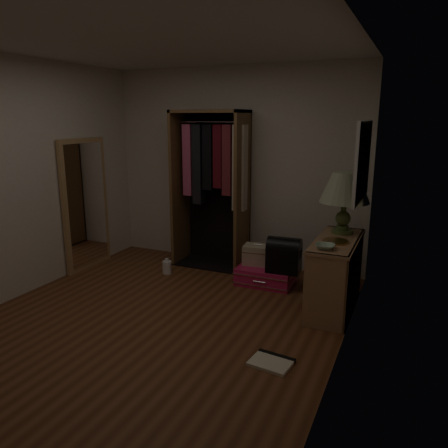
# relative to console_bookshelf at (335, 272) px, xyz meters

# --- Properties ---
(ground) EXTENTS (4.00, 4.00, 0.00)m
(ground) POSITION_rel_console_bookshelf_xyz_m (-1.54, -1.03, -0.40)
(ground) COLOR #5C311A
(ground) RESTS_ON ground
(room_walls) EXTENTS (3.52, 4.02, 2.60)m
(room_walls) POSITION_rel_console_bookshelf_xyz_m (-1.46, -0.99, 1.10)
(room_walls) COLOR beige
(room_walls) RESTS_ON ground
(console_bookshelf) EXTENTS (0.42, 1.12, 0.75)m
(console_bookshelf) POSITION_rel_console_bookshelf_xyz_m (0.00, 0.00, 0.00)
(console_bookshelf) COLOR #9D6F4C
(console_bookshelf) RESTS_ON ground
(open_wardrobe) EXTENTS (0.98, 0.50, 2.05)m
(open_wardrobe) POSITION_rel_console_bookshelf_xyz_m (-1.76, 0.74, 0.82)
(open_wardrobe) COLOR brown
(open_wardrobe) RESTS_ON ground
(floor_mirror) EXTENTS (0.06, 0.80, 1.70)m
(floor_mirror) POSITION_rel_console_bookshelf_xyz_m (-3.24, -0.03, 0.45)
(floor_mirror) COLOR tan
(floor_mirror) RESTS_ON ground
(pink_suitcase) EXTENTS (0.68, 0.50, 0.21)m
(pink_suitcase) POSITION_rel_console_bookshelf_xyz_m (-0.87, 0.35, -0.29)
(pink_suitcase) COLOR #CD1952
(pink_suitcase) RESTS_ON ground
(train_case) EXTENTS (0.38, 0.28, 0.26)m
(train_case) POSITION_rel_console_bookshelf_xyz_m (-1.00, 0.41, -0.07)
(train_case) COLOR tan
(train_case) RESTS_ON pink_suitcase
(black_bag) EXTENTS (0.40, 0.27, 0.41)m
(black_bag) POSITION_rel_console_bookshelf_xyz_m (-0.64, 0.28, 0.02)
(black_bag) COLOR black
(black_bag) RESTS_ON pink_suitcase
(table_lamp) EXTENTS (0.69, 0.69, 0.65)m
(table_lamp) POSITION_rel_console_bookshelf_xyz_m (0.00, 0.25, 0.83)
(table_lamp) COLOR #455A2B
(table_lamp) RESTS_ON console_bookshelf
(brass_tray) EXTENTS (0.29, 0.29, 0.02)m
(brass_tray) POSITION_rel_console_bookshelf_xyz_m (0.00, -0.13, 0.36)
(brass_tray) COLOR #B28244
(brass_tray) RESTS_ON console_bookshelf
(ceramic_bowl) EXTENTS (0.19, 0.19, 0.04)m
(ceramic_bowl) POSITION_rel_console_bookshelf_xyz_m (-0.05, -0.40, 0.38)
(ceramic_bowl) COLOR #9CBCA1
(ceramic_bowl) RESTS_ON console_bookshelf
(white_jug) EXTENTS (0.14, 0.14, 0.20)m
(white_jug) POSITION_rel_console_bookshelf_xyz_m (-2.14, 0.16, -0.31)
(white_jug) COLOR white
(white_jug) RESTS_ON ground
(floor_book) EXTENTS (0.36, 0.30, 0.03)m
(floor_book) POSITION_rel_console_bookshelf_xyz_m (-0.26, -1.31, -0.38)
(floor_book) COLOR #F2E9CC
(floor_book) RESTS_ON ground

